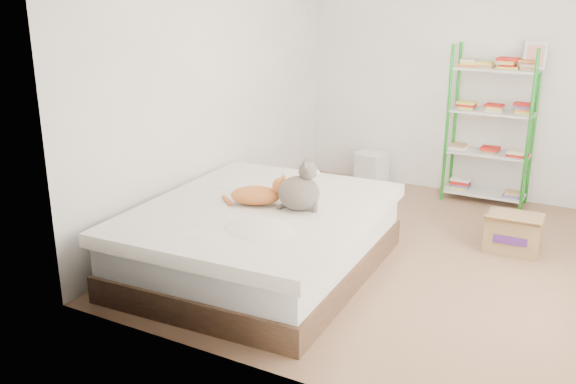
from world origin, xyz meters
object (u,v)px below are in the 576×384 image
Objects in this scene: grey_cat at (299,186)px; cardboard_box at (513,233)px; white_bin at (372,168)px; shelf_unit at (491,123)px; orange_cat at (256,193)px; bed at (260,238)px.

grey_cat is 2.10m from cardboard_box.
cardboard_box is 2.23m from white_bin.
shelf_unit is 1.49m from white_bin.
grey_cat is (0.37, 0.05, 0.11)m from orange_cat.
white_bin is at bearing 89.04° from bed.
grey_cat is 1.00× the size of white_bin.
grey_cat is 2.81m from shelf_unit.
shelf_unit is 1.55m from cardboard_box.
grey_cat reaches higher than white_bin.
shelf_unit is at bearing -46.80° from grey_cat.
orange_cat is at bearing 70.46° from grey_cat.
grey_cat reaches higher than bed.
shelf_unit is at bearing 40.15° from orange_cat.
grey_cat reaches higher than orange_cat.
orange_cat is 2.38m from cardboard_box.
bed is at bearing -88.15° from white_bin.
bed is 4.80× the size of cardboard_box.
bed is 5.67× the size of white_bin.
grey_cat is 0.23× the size of shelf_unit.
cardboard_box is at bearing -73.99° from grey_cat.
bed is at bearing 75.09° from grey_cat.
orange_cat is 1.20× the size of grey_cat.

